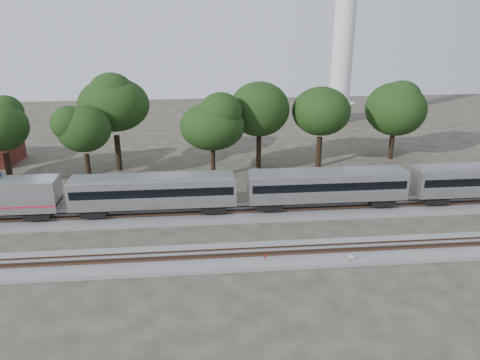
% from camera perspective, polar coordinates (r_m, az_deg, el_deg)
% --- Properties ---
extents(ground, '(160.00, 160.00, 0.00)m').
position_cam_1_polar(ground, '(48.04, -3.21, -7.31)').
color(ground, '#383328').
rests_on(ground, ground).
extents(track_far, '(160.00, 5.00, 0.73)m').
position_cam_1_polar(track_far, '(53.35, -3.48, -4.15)').
color(track_far, slate).
rests_on(track_far, ground).
extents(track_near, '(160.00, 5.00, 0.73)m').
position_cam_1_polar(track_near, '(44.42, -2.99, -9.45)').
color(track_near, slate).
rests_on(track_near, ground).
extents(train, '(113.61, 3.25, 4.79)m').
position_cam_1_polar(train, '(57.60, 20.08, -0.19)').
color(train, silver).
rests_on(train, ground).
extents(switch_stand_red, '(0.31, 0.15, 1.01)m').
position_cam_1_polar(switch_stand_red, '(43.51, 3.12, -9.47)').
color(switch_stand_red, '#512D19').
rests_on(switch_stand_red, ground).
extents(switch_stand_white, '(0.33, 0.17, 1.08)m').
position_cam_1_polar(switch_stand_white, '(44.42, 13.32, -9.30)').
color(switch_stand_white, '#512D19').
rests_on(switch_stand_white, ground).
extents(switch_lever, '(0.57, 0.46, 0.30)m').
position_cam_1_polar(switch_lever, '(44.09, 5.14, -9.84)').
color(switch_lever, '#512D19').
rests_on(switch_lever, ground).
extents(tree_1, '(7.92, 7.92, 11.17)m').
position_cam_1_polar(tree_1, '(67.95, -27.10, 5.75)').
color(tree_1, black).
rests_on(tree_1, ground).
extents(tree_2, '(7.63, 7.63, 10.76)m').
position_cam_1_polar(tree_2, '(64.25, -18.53, 5.94)').
color(tree_2, black).
rests_on(tree_2, ground).
extents(tree_3, '(9.72, 9.72, 13.70)m').
position_cam_1_polar(tree_3, '(68.15, -15.14, 8.83)').
color(tree_3, black).
rests_on(tree_3, ground).
extents(tree_4, '(7.41, 7.41, 10.44)m').
position_cam_1_polar(tree_4, '(63.35, -3.38, 6.55)').
color(tree_4, black).
rests_on(tree_4, ground).
extents(tree_5, '(8.92, 8.92, 12.57)m').
position_cam_1_polar(tree_5, '(66.86, 2.36, 8.60)').
color(tree_5, black).
rests_on(tree_5, ground).
extents(tree_6, '(8.52, 8.52, 12.01)m').
position_cam_1_polar(tree_6, '(68.41, 9.87, 8.25)').
color(tree_6, black).
rests_on(tree_6, ground).
extents(tree_7, '(7.96, 7.96, 11.22)m').
position_cam_1_polar(tree_7, '(75.43, 18.43, 8.19)').
color(tree_7, black).
rests_on(tree_7, ground).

